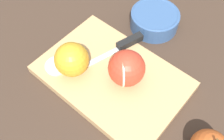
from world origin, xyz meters
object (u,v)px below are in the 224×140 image
(apple_half_left, at_px, (126,68))
(bowl, at_px, (155,19))
(apple_half_right, at_px, (72,59))
(knife, at_px, (126,44))

(apple_half_left, relative_size, bowl, 0.63)
(apple_half_left, xyz_separation_m, apple_half_right, (0.12, 0.04, -0.00))
(apple_half_left, distance_m, knife, 0.11)
(apple_half_right, bearing_deg, knife, -72.95)
(apple_half_right, height_order, bowl, apple_half_right)
(apple_half_left, height_order, bowl, apple_half_left)
(apple_half_right, height_order, knife, apple_half_right)
(apple_half_right, distance_m, knife, 0.16)
(apple_half_left, relative_size, knife, 0.51)
(apple_half_left, distance_m, bowl, 0.22)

